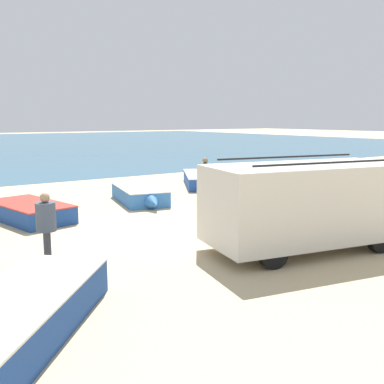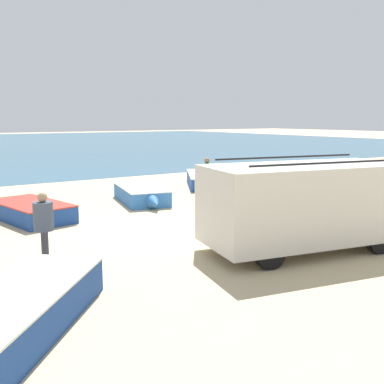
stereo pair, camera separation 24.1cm
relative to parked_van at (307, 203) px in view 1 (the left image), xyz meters
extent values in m
plane|color=tan|center=(-1.35, 3.62, -1.21)|extent=(200.00, 200.00, 0.00)
cube|color=beige|center=(-0.03, 0.01, 0.02)|extent=(5.38, 3.16, 1.89)
cube|color=black|center=(2.49, -0.51, -0.50)|extent=(0.50, 1.99, 0.85)
cube|color=#1E232D|center=(2.41, -0.50, 0.58)|extent=(0.45, 1.90, 0.61)
cylinder|color=black|center=(1.70, 0.63, -0.85)|extent=(0.74, 0.36, 0.71)
cylinder|color=black|center=(1.31, -1.25, -0.85)|extent=(0.74, 0.36, 0.71)
cylinder|color=black|center=(-1.37, 1.26, -0.85)|extent=(0.74, 0.36, 0.71)
cylinder|color=black|center=(-1.75, -0.62, -0.85)|extent=(0.74, 0.36, 0.71)
cylinder|color=black|center=(0.14, 0.84, 1.09)|extent=(4.06, 0.89, 0.05)
cylinder|color=black|center=(-0.20, -0.83, 1.09)|extent=(4.06, 0.89, 0.05)
cube|color=navy|center=(-4.91, 7.35, -0.94)|extent=(2.27, 3.48, 0.54)
cone|color=navy|center=(-5.32, 9.27, -0.94)|extent=(0.65, 0.80, 0.52)
cube|color=#B22D23|center=(-4.91, 7.35, -0.73)|extent=(1.51, 0.51, 0.05)
cube|color=#B22D23|center=(-4.91, 7.35, -0.64)|extent=(2.29, 3.52, 0.04)
cube|color=#2D66AD|center=(-0.40, 8.22, -0.92)|extent=(2.21, 3.47, 0.58)
cone|color=#2D66AD|center=(-0.83, 6.31, -0.92)|extent=(0.69, 0.81, 0.55)
cube|color=silver|center=(-0.40, 8.22, -0.69)|extent=(1.43, 0.51, 0.05)
cube|color=silver|center=(-0.40, 8.22, -0.61)|extent=(2.24, 3.50, 0.04)
cube|color=#234CA3|center=(4.21, 10.44, -0.93)|extent=(3.34, 4.30, 0.56)
cone|color=#234CA3|center=(2.94, 8.27, -0.93)|extent=(0.92, 1.05, 0.54)
cube|color=silver|center=(4.21, 10.44, -0.71)|extent=(1.26, 0.85, 0.05)
cube|color=silver|center=(4.21, 10.44, -0.62)|extent=(3.37, 4.34, 0.04)
cube|color=navy|center=(-7.31, -0.82, -0.90)|extent=(3.99, 4.22, 0.61)
cone|color=navy|center=(-5.59, 1.13, -0.90)|extent=(1.06, 1.09, 0.58)
cube|color=silver|center=(-7.31, -0.82, -0.66)|extent=(1.20, 1.09, 0.05)
cube|color=silver|center=(-7.31, -0.82, -0.57)|extent=(4.03, 4.26, 0.04)
cube|color=#1E757F|center=(5.54, 3.85, -0.90)|extent=(2.71, 3.71, 0.61)
cone|color=#1E757F|center=(6.48, 1.93, -0.90)|extent=(0.86, 0.95, 0.58)
cube|color=gold|center=(5.54, 3.85, -0.66)|extent=(1.16, 0.71, 0.05)
cube|color=gold|center=(5.54, 3.85, -0.57)|extent=(2.73, 3.74, 0.04)
cylinder|color=navy|center=(2.08, 7.08, -0.79)|extent=(0.16, 0.16, 0.84)
cylinder|color=navy|center=(2.08, 7.25, -0.79)|extent=(0.16, 0.16, 0.84)
cylinder|color=#2D6B3D|center=(2.08, 7.17, -0.04)|extent=(0.45, 0.45, 0.66)
sphere|color=#8C664C|center=(2.08, 7.17, 0.41)|extent=(0.23, 0.23, 0.23)
cylinder|color=#38383D|center=(-5.81, 2.45, -0.80)|extent=(0.15, 0.15, 0.82)
cylinder|color=#38383D|center=(-5.84, 2.29, -0.80)|extent=(0.15, 0.15, 0.82)
cylinder|color=#424C5B|center=(-5.83, 2.37, -0.07)|extent=(0.44, 0.44, 0.65)
sphere|color=tan|center=(-5.83, 2.37, 0.37)|extent=(0.22, 0.22, 0.22)
camera|label=1|loc=(-8.67, -7.50, 2.09)|focal=42.00mm
camera|label=2|loc=(-8.47, -7.63, 2.09)|focal=42.00mm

